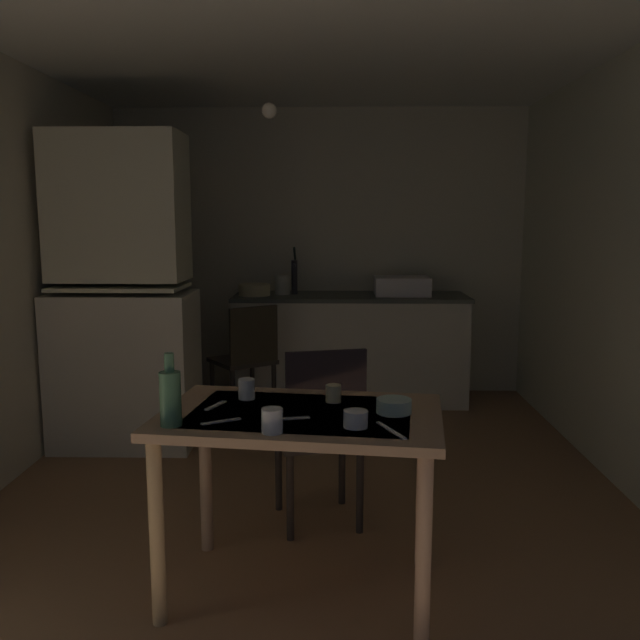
% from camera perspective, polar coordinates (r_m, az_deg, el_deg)
% --- Properties ---
extents(ground_plane, '(5.03, 5.03, 0.00)m').
position_cam_1_polar(ground_plane, '(4.01, -0.73, -13.34)').
color(ground_plane, '#916A48').
extents(wall_back, '(3.56, 0.10, 2.42)m').
position_cam_1_polar(wall_back, '(5.79, -0.04, 5.80)').
color(wall_back, beige).
rests_on(wall_back, ground).
extents(wall_right, '(0.10, 4.13, 2.42)m').
position_cam_1_polar(wall_right, '(4.07, 25.22, 3.73)').
color(wall_right, beige).
rests_on(wall_right, ground).
extents(ceiling_slab, '(3.56, 4.13, 0.10)m').
position_cam_1_polar(ceiling_slab, '(3.84, -0.80, 23.27)').
color(ceiling_slab, silver).
extents(hutch_cabinet, '(0.91, 0.55, 2.05)m').
position_cam_1_polar(hutch_cabinet, '(4.54, -16.55, 1.43)').
color(hutch_cabinet, beige).
rests_on(hutch_cabinet, ground).
extents(counter_cabinet, '(1.90, 0.64, 0.88)m').
position_cam_1_polar(counter_cabinet, '(5.52, 2.58, -2.39)').
color(counter_cabinet, beige).
rests_on(counter_cabinet, ground).
extents(sink_basin, '(0.44, 0.34, 0.15)m').
position_cam_1_polar(sink_basin, '(5.47, 7.02, 2.94)').
color(sink_basin, silver).
rests_on(sink_basin, counter_cabinet).
extents(hand_pump, '(0.05, 0.27, 0.39)m').
position_cam_1_polar(hand_pump, '(5.48, -2.21, 3.98)').
color(hand_pump, '#232328').
rests_on(hand_pump, counter_cabinet).
extents(mixing_bowl_counter, '(0.26, 0.26, 0.09)m').
position_cam_1_polar(mixing_bowl_counter, '(5.43, -5.64, 2.60)').
color(mixing_bowl_counter, beige).
rests_on(mixing_bowl_counter, counter_cabinet).
extents(stoneware_crock, '(0.12, 0.12, 0.15)m').
position_cam_1_polar(stoneware_crock, '(5.49, -3.23, 3.01)').
color(stoneware_crock, beige).
rests_on(stoneware_crock, counter_cabinet).
extents(dining_table, '(1.17, 0.82, 0.76)m').
position_cam_1_polar(dining_table, '(2.66, -1.73, -10.14)').
color(dining_table, '#A5815E').
rests_on(dining_table, ground).
extents(chair_far_side, '(0.48, 0.48, 0.91)m').
position_cam_1_polar(chair_far_side, '(3.26, 0.06, -9.58)').
color(chair_far_side, '#2A231E').
rests_on(chair_far_side, ground).
extents(chair_by_counter, '(0.56, 0.56, 0.88)m').
position_cam_1_polar(chair_by_counter, '(4.93, -6.32, -3.31)').
color(chair_by_counter, '#2B2621').
rests_on(chair_by_counter, ground).
extents(serving_bowl_wide, '(0.14, 0.14, 0.05)m').
position_cam_1_polar(serving_bowl_wide, '(2.62, 6.34, -7.32)').
color(serving_bowl_wide, '#ADD1C1').
rests_on(serving_bowl_wide, dining_table).
extents(teacup_mint, '(0.08, 0.08, 0.09)m').
position_cam_1_polar(teacup_mint, '(2.37, -4.12, -8.60)').
color(teacup_mint, white).
rests_on(teacup_mint, dining_table).
extents(teacup_cream, '(0.06, 0.06, 0.07)m').
position_cam_1_polar(teacup_cream, '(2.75, 1.16, -6.30)').
color(teacup_cream, beige).
rests_on(teacup_cream, dining_table).
extents(mug_dark, '(0.09, 0.09, 0.06)m').
position_cam_1_polar(mug_dark, '(2.44, 3.06, -8.46)').
color(mug_dark, white).
rests_on(mug_dark, dining_table).
extents(mug_tall, '(0.07, 0.07, 0.08)m').
position_cam_1_polar(mug_tall, '(2.81, -6.30, -5.89)').
color(mug_tall, white).
rests_on(mug_tall, dining_table).
extents(glass_bottle, '(0.08, 0.08, 0.27)m').
position_cam_1_polar(glass_bottle, '(2.49, -12.70, -6.41)').
color(glass_bottle, '#4C7F56').
rests_on(glass_bottle, dining_table).
extents(table_knife, '(0.10, 0.19, 0.00)m').
position_cam_1_polar(table_knife, '(2.41, 6.10, -9.38)').
color(table_knife, silver).
rests_on(table_knife, dining_table).
extents(teaspoon_near_bowl, '(0.14, 0.09, 0.00)m').
position_cam_1_polar(teaspoon_near_bowl, '(2.53, -8.49, -8.58)').
color(teaspoon_near_bowl, beige).
rests_on(teaspoon_near_bowl, dining_table).
extents(teaspoon_by_cup, '(0.07, 0.14, 0.00)m').
position_cam_1_polar(teaspoon_by_cup, '(2.73, -8.95, -7.24)').
color(teaspoon_by_cup, beige).
rests_on(teaspoon_by_cup, dining_table).
extents(serving_spoon, '(0.13, 0.05, 0.00)m').
position_cam_1_polar(serving_spoon, '(2.54, -2.35, -8.41)').
color(serving_spoon, beige).
rests_on(serving_spoon, dining_table).
extents(pendant_bulb, '(0.08, 0.08, 0.08)m').
position_cam_1_polar(pendant_bulb, '(3.68, -4.36, 17.46)').
color(pendant_bulb, '#F9EFCC').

